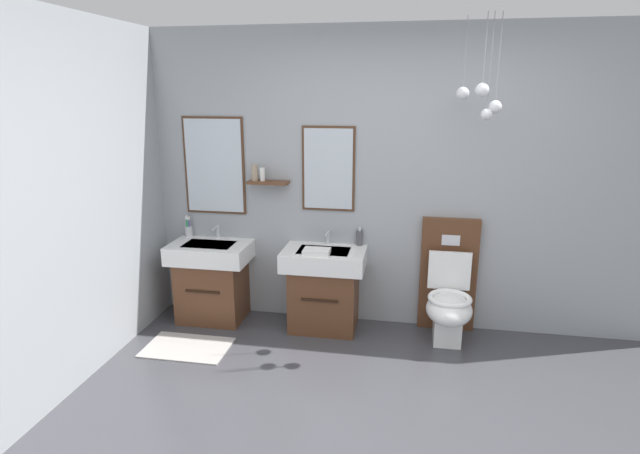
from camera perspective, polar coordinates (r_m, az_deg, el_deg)
name	(u,v)px	position (r m, az deg, el deg)	size (l,w,h in m)	color
wall_back	(401,182)	(4.42, 9.11, 5.06)	(4.64, 0.60, 2.56)	#999EA3
wall_left	(4,225)	(3.49, -31.93, 0.17)	(0.12, 3.87, 2.56)	#999EA3
bath_mat	(187,347)	(4.41, -14.66, -12.94)	(0.68, 0.44, 0.01)	#9E9993
vanity_sink_left	(212,278)	(4.75, -12.00, -5.65)	(0.71, 0.49, 0.72)	#56331E
tap_on_left_sink	(217,230)	(4.78, -11.48, -0.36)	(0.03, 0.13, 0.11)	silver
vanity_sink_right	(324,286)	(4.47, 0.48, -6.62)	(0.71, 0.49, 0.72)	#56331E
tap_on_right_sink	(328,236)	(4.51, 0.87, -1.00)	(0.03, 0.13, 0.11)	silver
toilet	(448,295)	(4.44, 14.19, -7.44)	(0.48, 0.62, 1.00)	#56331E
toothbrush_cup	(189,230)	(4.88, -14.51, -0.37)	(0.07, 0.07, 0.20)	silver
soap_dispenser	(359,238)	(4.47, 4.45, -1.18)	(0.06, 0.06, 0.17)	#4C4C51
folded_hand_towel	(317,252)	(4.23, -0.38, -2.79)	(0.22, 0.16, 0.04)	white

